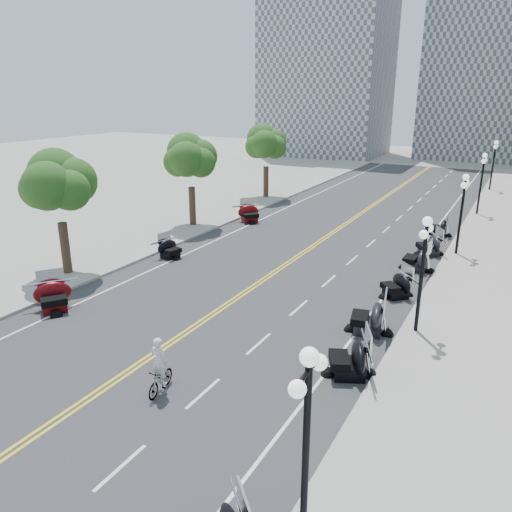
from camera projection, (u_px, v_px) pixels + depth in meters
The scene contains 45 objects.
ground at pixel (194, 327), 21.75m from camera, with size 160.00×160.00×0.00m, color gray.
road at pixel (290, 261), 30.09m from camera, with size 16.00×90.00×0.01m, color #333335.
centerline_yellow_a at pixel (289, 261), 30.14m from camera, with size 0.12×90.00×0.00m, color yellow.
centerline_yellow_b at pixel (292, 262), 30.03m from camera, with size 0.12×90.00×0.00m, color yellow.
edge_line_north at pixel (397, 280), 27.18m from camera, with size 0.12×90.00×0.00m, color white.
edge_line_south at pixel (203, 246), 32.99m from camera, with size 0.12×90.00×0.00m, color white.
lane_dash_4 at pixel (121, 467), 13.63m from camera, with size 0.12×2.00×0.00m, color white.
lane_dash_5 at pixel (203, 393), 16.96m from camera, with size 0.12×2.00×0.00m, color white.
lane_dash_6 at pixel (259, 344), 20.30m from camera, with size 0.12×2.00×0.00m, color white.
lane_dash_7 at pixel (299, 308), 23.63m from camera, with size 0.12×2.00×0.00m, color white.
lane_dash_8 at pixel (329, 281), 26.97m from camera, with size 0.12×2.00×0.00m, color white.
lane_dash_9 at pixel (352, 260), 30.30m from camera, with size 0.12×2.00×0.00m, color white.
lane_dash_10 at pixel (371, 243), 33.64m from camera, with size 0.12×2.00×0.00m, color white.
lane_dash_11 at pixel (386, 230), 36.97m from camera, with size 0.12×2.00×0.00m, color white.
lane_dash_12 at pixel (399, 218), 40.31m from camera, with size 0.12×2.00×0.00m, color white.
lane_dash_13 at pixel (410, 208), 43.64m from camera, with size 0.12×2.00×0.00m, color white.
lane_dash_14 at pixel (419, 200), 46.98m from camera, with size 0.12×2.00×0.00m, color white.
lane_dash_15 at pixel (427, 193), 50.31m from camera, with size 0.12×2.00×0.00m, color white.
lane_dash_16 at pixel (434, 186), 53.64m from camera, with size 0.12×2.00×0.00m, color white.
lane_dash_17 at pixel (441, 181), 56.98m from camera, with size 0.12×2.00×0.00m, color white.
lane_dash_18 at pixel (446, 176), 60.31m from camera, with size 0.12×2.00×0.00m, color white.
lane_dash_19 at pixel (451, 171), 63.65m from camera, with size 0.12×2.00×0.00m, color white.
sidewalk_north at pixel (478, 292), 25.30m from camera, with size 5.00×90.00×0.15m, color #9E9991.
sidewalk_south at pixel (154, 237), 34.83m from camera, with size 5.00×90.00×0.15m, color #9E9991.
distant_block_a at pixel (327, 69), 77.51m from camera, with size 18.00×14.00×26.00m, color gray.
distant_block_b at pixel (487, 53), 71.90m from camera, with size 16.00×12.00×30.00m, color gray.
street_lamp_1 at pixel (306, 455), 10.36m from camera, with size 0.50×1.20×4.90m, color black, non-canonical shape.
street_lamp_2 at pixel (421, 276), 20.37m from camera, with size 0.50×1.20×4.90m, color black, non-canonical shape.
street_lamp_3 at pixel (461, 215), 30.37m from camera, with size 0.50×1.20×4.90m, color black, non-canonical shape.
street_lamp_4 at pixel (481, 184), 40.38m from camera, with size 0.50×1.20×4.90m, color black, non-canonical shape.
street_lamp_5 at pixel (493, 166), 50.38m from camera, with size 0.50×1.20×4.90m, color black, non-canonical shape.
tree_2 at pixel (58, 191), 26.46m from camera, with size 4.80×4.80×9.20m, color #235619, non-canonical shape.
tree_3 at pixel (191, 163), 36.46m from camera, with size 4.80×4.80×9.20m, color #235619, non-canonical shape.
tree_4 at pixel (266, 148), 46.47m from camera, with size 4.80×4.80×9.20m, color #235619, non-canonical shape.
motorcycle_n_5 at pixel (349, 357), 17.81m from camera, with size 2.17×2.17×1.52m, color black, non-canonical shape.
motorcycle_n_6 at pixel (369, 316), 21.03m from camera, with size 2.21×2.21×1.55m, color black, non-canonical shape.
motorcycle_n_7 at pixel (396, 284), 24.70m from camera, with size 1.94×1.94×1.36m, color black, non-canonical shape.
motorcycle_n_8 at pixel (417, 258), 28.40m from camera, with size 2.17×2.17×1.52m, color black, non-canonical shape.
motorcycle_n_9 at pixel (429, 244), 31.04m from camera, with size 2.05×2.05×1.43m, color black, non-canonical shape.
motorcycle_n_10 at pixel (439, 226), 35.36m from camera, with size 1.87×1.87×1.31m, color black, non-canonical shape.
motorcycle_s_5 at pixel (53, 296), 23.15m from camera, with size 2.14×2.14×1.50m, color #590A0C, non-canonical shape.
motorcycle_s_7 at pixel (170, 248), 30.56m from camera, with size 1.79×1.79×1.25m, color black, non-canonical shape.
motorcycle_s_9 at pixel (250, 213), 38.90m from camera, with size 2.12×2.12×1.48m, color #590A0C, non-canonical shape.
bicycle at pixel (160, 380), 16.91m from camera, with size 0.44×1.57×0.95m, color #A51414.
cyclist_rider at pixel (158, 345), 16.49m from camera, with size 0.62×0.41×1.71m, color white.
Camera 1 is at (11.77, -15.99, 9.79)m, focal length 35.00 mm.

